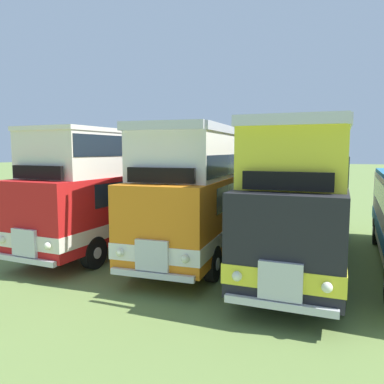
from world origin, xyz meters
The scene contains 3 objects.
bus_first_in_row centered at (-10.70, 0.51, 2.47)m, with size 3.08×10.77×4.49m.
bus_second_in_row centered at (-7.14, 0.18, 2.35)m, with size 2.95×9.86×4.52m.
bus_third_in_row centered at (-3.57, 0.13, 2.36)m, with size 2.71×11.21×4.52m.
Camera 1 is at (-2.66, -13.10, 3.75)m, focal length 35.26 mm.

